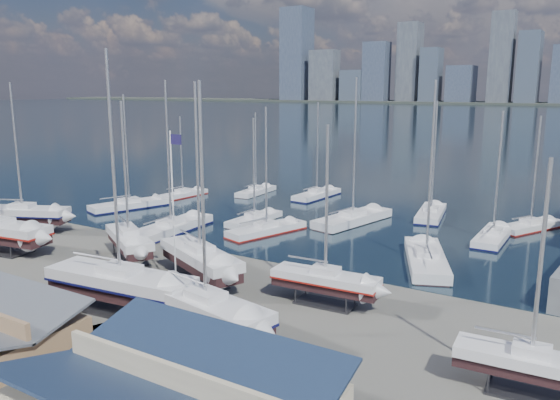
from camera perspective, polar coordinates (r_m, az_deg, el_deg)
The scene contains 26 objects.
ground at distance 47.41m, azimuth -12.28°, elevation -8.65°, with size 1400.00×1400.00×0.00m, color #605E59.
water at distance 343.70m, azimuth 26.38°, elevation 7.68°, with size 1400.00×600.00×0.40m, color #182739.
sailboat_cradle_0 at distance 68.90m, azimuth -25.30°, elevation -1.32°, with size 10.76×6.93×16.85m.
sailboat_cradle_2 at distance 54.11m, azimuth -15.51°, elevation -4.01°, with size 9.23×6.89×15.08m.
sailboat_cradle_3 at distance 41.98m, azimuth -16.33°, elevation -8.34°, with size 12.08×4.50×18.85m.
sailboat_cradle_4 at distance 46.83m, azimuth -8.34°, elevation -6.03°, with size 10.57×6.86×16.74m.
sailboat_cradle_5 at distance 36.64m, azimuth -7.75°, elevation -11.13°, with size 10.72×4.80×16.68m.
sailboat_cradle_6 at distance 41.81m, azimuth 4.76°, elevation -8.36°, with size 8.46×2.81×13.67m.
sailboat_cradle_7 at distance 32.95m, azimuth 24.73°, elevation -15.22°, with size 7.85×2.62×12.88m.
sailboat_moored_0 at distance 77.43m, azimuth -15.45°, elevation -0.67°, with size 6.41×11.19×16.15m.
sailboat_moored_1 at distance 83.93m, azimuth -10.12°, elevation 0.51°, with size 3.22×8.69×12.69m.
sailboat_moored_2 at distance 85.01m, azimuth -2.52°, elevation 0.83°, with size 2.92×8.84×13.17m.
sailboat_moored_3 at distance 63.63m, azimuth -11.30°, elevation -3.09°, with size 4.04×12.14×17.88m.
sailboat_moored_4 at distance 67.03m, azimuth -2.69°, elevation -2.11°, with size 2.80×8.92×13.34m.
sailboat_moored_5 at distance 82.23m, azimuth 3.87°, elevation 0.43°, with size 3.51×10.13×14.87m.
sailboat_moored_6 at distance 61.92m, azimuth -1.41°, elevation -3.27°, with size 5.68×10.34×14.90m.
sailboat_moored_7 at distance 67.20m, azimuth 7.61°, elevation -2.17°, with size 5.98×12.55×18.28m.
sailboat_moored_8 at distance 72.36m, azimuth 15.49°, elevation -1.51°, with size 4.53×10.64×15.40m.
sailboat_moored_9 at distance 53.02m, azimuth 15.00°, elevation -6.23°, with size 7.42×12.12×17.72m.
sailboat_moored_10 at distance 63.49m, azimuth 21.37°, elevation -3.71°, with size 2.78×9.75×14.55m.
sailboat_moored_11 at distance 69.92m, azimuth 24.70°, elevation -2.62°, with size 6.56×9.38×13.80m.
car_a at distance 45.05m, azimuth -27.21°, elevation -9.85°, with size 1.67×4.14×1.41m, color gray.
car_b at distance 44.48m, azimuth -23.69°, elevation -9.79°, with size 1.53×4.38×1.44m, color gray.
car_c at distance 36.90m, azimuth -19.11°, elevation -13.79°, with size 2.55×5.54×1.54m, color gray.
car_d at distance 31.34m, azimuth -8.11°, elevation -18.24°, with size 1.85×4.55×1.32m, color gray.
flagpole at distance 43.17m, azimuth -11.04°, elevation -0.12°, with size 1.15×0.12×13.06m.
Camera 1 is at (31.11, -41.90, 16.20)m, focal length 35.00 mm.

